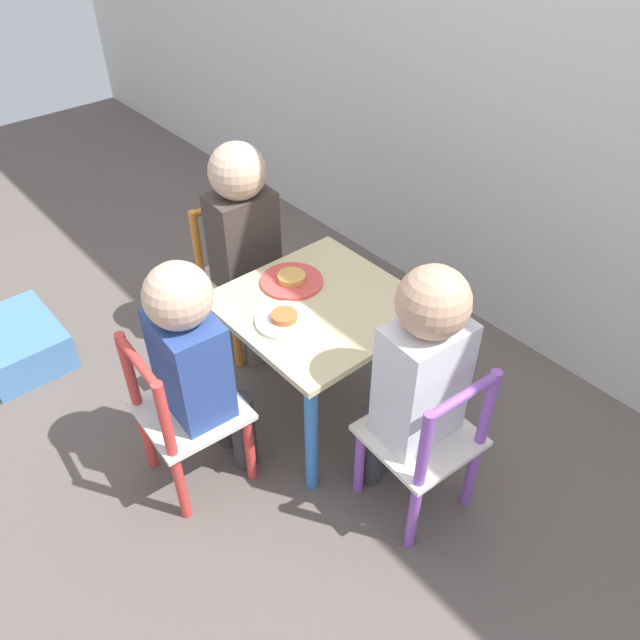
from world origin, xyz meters
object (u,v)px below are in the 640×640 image
Objects in this scene: child_left at (245,233)px; child_front at (196,357)px; kids_table at (320,322)px; storage_bin at (18,343)px; child_right at (418,372)px; plate_left at (292,280)px; chair_orange at (241,278)px; chair_purple at (426,444)px; plate_front at (284,319)px; chair_red at (184,417)px.

child_front is at bearing -135.09° from child_left.
storage_bin is (-0.85, -0.65, -0.28)m from kids_table.
storage_bin is at bearing -59.52° from child_right.
kids_table is at bearing -0.00° from plate_left.
child_left is at bearing -90.00° from chair_orange.
chair_purple is at bearing -139.15° from child_front.
child_front is 4.45× the size of plate_front.
child_right reaches higher than chair_red.
kids_table is 0.67× the size of child_left.
kids_table is 0.70× the size of child_front.
kids_table is 0.15m from plate_front.
chair_orange is 0.37m from plate_left.
plate_left is at bearing -91.69° from child_left.
child_right is (0.84, -0.06, 0.21)m from chair_orange.
plate_left is 1.15× the size of plate_front.
child_right reaches higher than storage_bin.
child_front reaches higher than kids_table.
storage_bin is (-0.82, -0.20, -0.18)m from chair_red.
plate_front is (-0.39, -0.10, -0.03)m from child_right.
chair_purple is at bearing 90.00° from child_right.
plate_front is at bearing -90.00° from kids_table.
plate_front is at bearing -45.00° from plate_left.
kids_table is 0.99× the size of chair_red.
child_left is 0.27m from plate_left.
child_right is at bearing -3.04° from plate_left.
chair_orange is at bearing 175.10° from plate_left.
kids_table is 1.11m from storage_bin.
child_left is 4.08× the size of plate_left.
chair_purple is (0.90, -0.06, 0.00)m from chair_orange.
plate_front reaches higher than storage_bin.
child_front is (-0.03, -0.39, 0.08)m from kids_table.
child_left reaches higher than storage_bin.
child_front is (-0.48, -0.36, 0.18)m from chair_purple.
kids_table is 3.11× the size of plate_front.
child_left is 4.68× the size of plate_front.
plate_front is (-0.00, -0.13, 0.08)m from kids_table.
plate_left is (0.32, -0.03, 0.18)m from chair_orange.
kids_table reaches higher than storage_bin.
chair_purple is 1.44× the size of storage_bin.
child_front is 0.94m from storage_bin.
child_right is at bearing -131.02° from chair_red.
plate_front is at bearing 31.37° from storage_bin.
chair_red is 0.66× the size of child_right.
plate_front is at bearing -71.68° from child_right.
chair_orange is at bearing 176.48° from kids_table.
plate_front is (-0.45, -0.10, 0.18)m from chair_purple.
child_front reaches higher than chair_orange.
chair_red is at bearing -139.24° from child_left.
chair_orange is 0.64m from chair_red.
kids_table is 0.46m from chair_orange.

